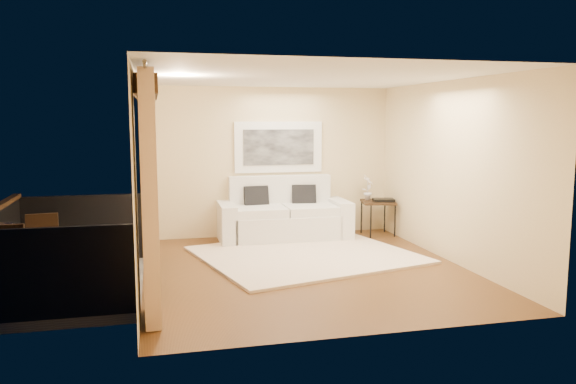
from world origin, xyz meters
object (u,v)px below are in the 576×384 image
object	(u,v)px
sofa	(283,217)
bistro_table	(23,248)
side_table	(378,204)
ice_bucket	(6,232)
balcony_chair_far	(44,241)
balcony_chair_near	(4,262)
orchid	(368,187)

from	to	relation	value
sofa	bistro_table	xyz separation A→B (m)	(-3.74, -2.63, 0.24)
sofa	side_table	bearing A→B (deg)	-2.62
bistro_table	ice_bucket	size ratio (longest dim) A/B	3.82
sofa	balcony_chair_far	xyz separation A→B (m)	(-3.67, -1.80, 0.13)
sofa	balcony_chair_near	xyz separation A→B (m)	(-3.87, -2.99, 0.17)
bistro_table	balcony_chair_near	xyz separation A→B (m)	(-0.12, -0.36, -0.07)
side_table	balcony_chair_far	size ratio (longest dim) A/B	0.76
side_table	bistro_table	world-z (taller)	bistro_table
sofa	bistro_table	bearing A→B (deg)	-144.23
balcony_chair_far	ice_bucket	bearing A→B (deg)	64.00
orchid	balcony_chair_far	bearing A→B (deg)	-160.94
sofa	orchid	bearing A→B (deg)	1.70
balcony_chair_far	orchid	bearing A→B (deg)	-166.70
balcony_chair_far	ice_bucket	world-z (taller)	ice_bucket
sofa	orchid	world-z (taller)	orchid
side_table	orchid	world-z (taller)	orchid
orchid	ice_bucket	size ratio (longest dim) A/B	2.40
side_table	orchid	distance (m)	0.36
balcony_chair_near	ice_bucket	size ratio (longest dim) A/B	4.83
balcony_chair_far	side_table	bearing A→B (deg)	-168.47
sofa	balcony_chair_near	distance (m)	4.89
balcony_chair_near	ice_bucket	xyz separation A→B (m)	(-0.07, 0.46, 0.25)
sofa	orchid	xyz separation A→B (m)	(1.61, 0.03, 0.49)
orchid	balcony_chair_near	bearing A→B (deg)	-151.13
bistro_table	balcony_chair_far	distance (m)	0.84
balcony_chair_far	ice_bucket	distance (m)	0.83
sofa	side_table	world-z (taller)	sofa
balcony_chair_far	balcony_chair_near	world-z (taller)	balcony_chair_near
side_table	balcony_chair_near	bearing A→B (deg)	-152.86
orchid	ice_bucket	xyz separation A→B (m)	(-5.55, -2.56, -0.06)
balcony_chair_near	side_table	bearing A→B (deg)	24.58
side_table	balcony_chair_near	xyz separation A→B (m)	(-5.63, -2.89, -0.02)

